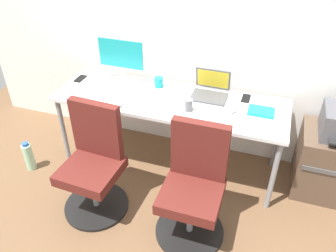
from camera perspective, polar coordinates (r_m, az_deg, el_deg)
The scene contains 19 objects.
ground_plane at distance 3.45m, azimuth 0.27°, elevation -6.06°, with size 5.28×5.28×0.00m, color brown.
back_wall at distance 3.14m, azimuth 2.79°, elevation 17.08°, with size 4.40×0.04×2.60m, color white.
desk at distance 3.05m, azimuth 0.30°, elevation 3.57°, with size 2.04×0.66×0.74m.
office_chair_left at distance 2.85m, azimuth -12.16°, elevation -6.34°, with size 0.54×0.54×0.94m.
office_chair_right at distance 2.60m, azimuth 4.27°, elevation -10.33°, with size 0.54×0.54×0.94m.
side_cabinet at distance 3.30m, azimuth 25.64°, elevation -5.65°, with size 0.60×0.49×0.60m.
water_bottle_on_floor at distance 3.55m, azimuth -22.10°, elevation -4.70°, with size 0.09×0.09×0.31m.
desktop_monitor at distance 3.24m, azimuth -7.72°, elevation 11.43°, with size 0.48×0.18×0.43m.
open_laptop at distance 3.07m, azimuth 7.07°, elevation 6.03°, with size 0.31×0.28×0.22m.
keyboard_by_monitor at distance 3.21m, azimuth -9.06°, elevation 6.26°, with size 0.34×0.12×0.02m, color silver.
keyboard_by_laptop at distance 2.73m, azimuth 5.43°, elevation 0.99°, with size 0.34×0.12×0.02m, color #B7B7B7.
mouse_by_monitor at distance 2.93m, azimuth -8.21°, elevation 3.51°, with size 0.06×0.10×0.03m, color #B7B7B7.
mouse_by_laptop at distance 2.88m, azimuth 10.67°, elevation 2.65°, with size 0.06×0.10×0.03m, color #B7B7B7.
coffee_mug at distance 3.19m, azimuth -1.54°, elevation 7.28°, with size 0.08×0.08×0.09m, color teal.
pen_cup at distance 2.83m, azimuth 3.42°, elevation 3.48°, with size 0.07×0.07×0.10m, color slate.
phone_near_monitor at distance 3.09m, azimuth 12.80°, elevation 4.51°, with size 0.07×0.14×0.01m, color black.
phone_near_laptop at distance 3.45m, azimuth -14.35°, elevation 7.64°, with size 0.07×0.14×0.01m, color black.
notebook at distance 2.92m, azimuth 15.18°, elevation 2.35°, with size 0.21×0.15×0.03m, color teal.
paper_pile at distance 3.11m, azimuth 1.64°, elevation 5.63°, with size 0.21×0.30×0.01m, color white.
Camera 1 is at (0.81, -2.47, 2.27)m, focal length 36.74 mm.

